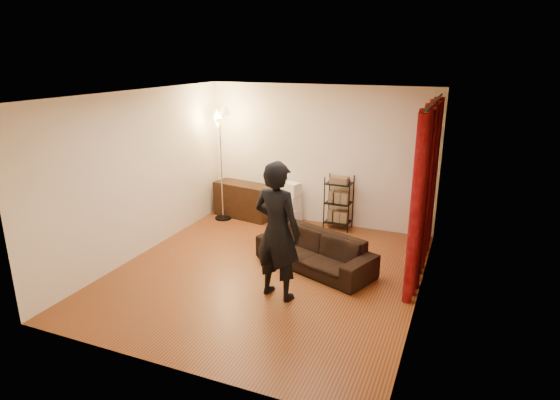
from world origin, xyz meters
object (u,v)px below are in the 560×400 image
at_px(media_cabinet, 243,200).
at_px(wire_shelf, 339,203).
at_px(sofa, 315,251).
at_px(person, 277,231).
at_px(storage_boxes, 292,202).
at_px(floor_lamp, 221,166).

distance_m(media_cabinet, wire_shelf, 2.00).
bearing_deg(wire_shelf, sofa, -109.45).
relative_size(sofa, media_cabinet, 1.57).
xyz_separation_m(person, storage_boxes, (-0.90, 2.89, -0.55)).
xyz_separation_m(storage_boxes, floor_lamp, (-1.36, -0.36, 0.71)).
relative_size(sofa, storage_boxes, 2.32).
bearing_deg(person, sofa, -88.63).
xyz_separation_m(media_cabinet, wire_shelf, (1.99, 0.08, 0.17)).
distance_m(media_cabinet, storage_boxes, 1.04).
distance_m(person, floor_lamp, 3.40).
distance_m(sofa, person, 1.27).
height_order(media_cabinet, floor_lamp, floor_lamp).
distance_m(storage_boxes, floor_lamp, 1.58).
relative_size(storage_boxes, floor_lamp, 0.37).
bearing_deg(storage_boxes, wire_shelf, -0.45).
height_order(person, storage_boxes, person).
bearing_deg(person, storage_boxes, -60.54).
bearing_deg(storage_boxes, media_cabinet, -175.35).
xyz_separation_m(wire_shelf, floor_lamp, (-2.33, -0.35, 0.60)).
bearing_deg(wire_shelf, media_cabinet, 158.40).
height_order(media_cabinet, wire_shelf, wire_shelf).
relative_size(person, wire_shelf, 1.84).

